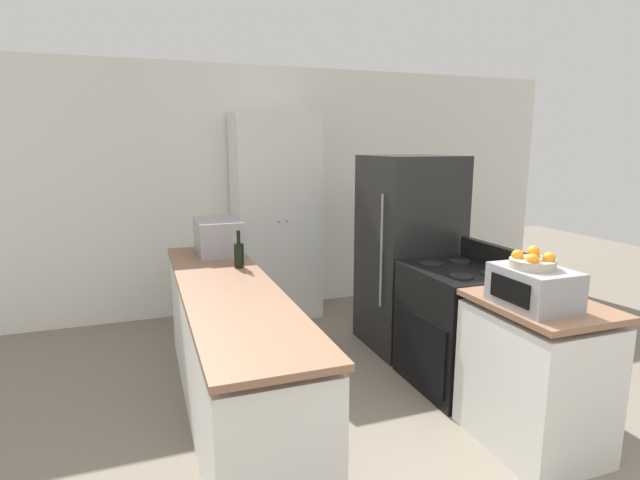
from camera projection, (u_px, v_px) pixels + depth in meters
name	position (u px, v px, depth m)	size (l,w,h in m)	color
wall_back	(269.00, 190.00, 5.43)	(7.00, 0.06, 2.60)	white
counter_left	(231.00, 353.00, 3.30)	(0.60, 2.69, 0.90)	silver
counter_right	(534.00, 377.00, 2.97)	(0.60, 0.79, 0.90)	silver
pantry_cabinet	(276.00, 217.00, 5.18)	(0.85, 0.57, 2.10)	silver
stove	(457.00, 327.00, 3.72)	(0.66, 0.78, 1.06)	black
refrigerator	(408.00, 253.00, 4.41)	(0.74, 0.77, 1.70)	black
microwave	(218.00, 236.00, 4.16)	(0.36, 0.52, 0.28)	#939399
wine_bottle	(239.00, 254.00, 3.66)	(0.07, 0.07, 0.28)	black
toaster_oven	(534.00, 287.00, 2.78)	(0.33, 0.43, 0.22)	#939399
fruit_bowl	(533.00, 261.00, 2.76)	(0.25, 0.25, 0.13)	#B2A893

